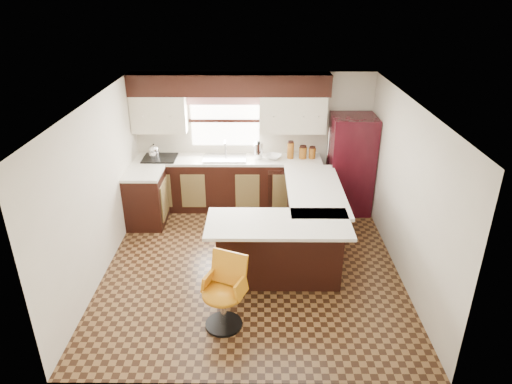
{
  "coord_description": "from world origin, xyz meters",
  "views": [
    {
      "loc": [
        0.1,
        -5.65,
        3.8
      ],
      "look_at": [
        0.06,
        0.45,
        0.96
      ],
      "focal_mm": 32.0,
      "sensor_mm": 36.0,
      "label": 1
    }
  ],
  "objects_px": {
    "peninsula_long": "(310,217)",
    "peninsula_return": "(279,251)",
    "refrigerator": "(350,164)",
    "bar_chair": "(223,294)"
  },
  "relations": [
    {
      "from": "peninsula_long",
      "to": "peninsula_return",
      "type": "bearing_deg",
      "value": -118.3
    },
    {
      "from": "peninsula_return",
      "to": "refrigerator",
      "type": "relative_size",
      "value": 0.95
    },
    {
      "from": "peninsula_long",
      "to": "refrigerator",
      "type": "distance_m",
      "value": 1.5
    },
    {
      "from": "peninsula_long",
      "to": "bar_chair",
      "type": "height_order",
      "value": "bar_chair"
    },
    {
      "from": "peninsula_long",
      "to": "bar_chair",
      "type": "xyz_separation_m",
      "value": [
        -1.22,
        -1.94,
        0.01
      ]
    },
    {
      "from": "peninsula_return",
      "to": "bar_chair",
      "type": "bearing_deg",
      "value": -125.74
    },
    {
      "from": "refrigerator",
      "to": "bar_chair",
      "type": "bearing_deg",
      "value": -122.95
    },
    {
      "from": "peninsula_long",
      "to": "peninsula_return",
      "type": "relative_size",
      "value": 1.18
    },
    {
      "from": "peninsula_long",
      "to": "bar_chair",
      "type": "distance_m",
      "value": 2.29
    },
    {
      "from": "peninsula_return",
      "to": "refrigerator",
      "type": "distance_m",
      "value": 2.57
    }
  ]
}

